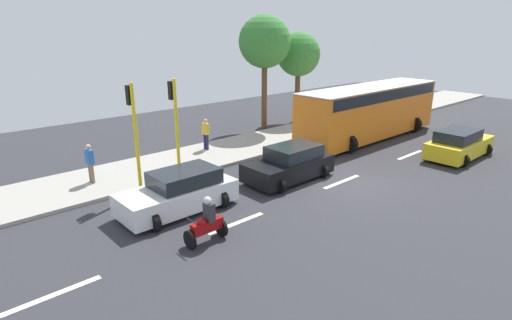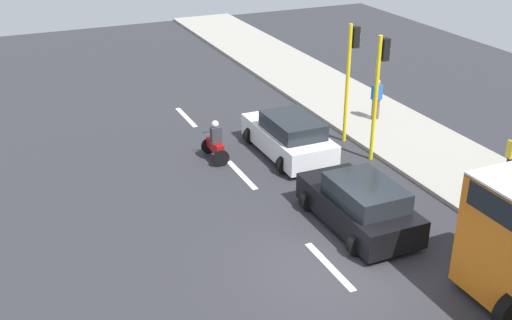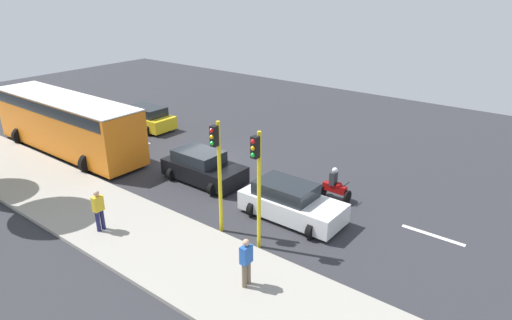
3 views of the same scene
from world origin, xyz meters
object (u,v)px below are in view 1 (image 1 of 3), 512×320
(city_bus, at_px, (370,108))
(pedestrian_by_tree, at_px, (206,133))
(car_white, at_px, (179,192))
(car_yellow_cab, at_px, (459,144))
(street_tree_south, at_px, (265,42))
(traffic_light_corner, at_px, (134,123))
(motorcycle, at_px, (207,223))
(traffic_light_midblock, at_px, (175,116))
(street_tree_center, at_px, (298,55))
(pedestrian_near_signal, at_px, (90,162))
(car_black, at_px, (290,164))

(city_bus, xyz_separation_m, pedestrian_by_tree, (4.19, 9.15, -0.79))
(car_white, relative_size, car_yellow_cab, 0.98)
(street_tree_south, bearing_deg, car_yellow_cab, -164.91)
(traffic_light_corner, bearing_deg, car_yellow_cab, -114.71)
(motorcycle, xyz_separation_m, traffic_light_midblock, (5.22, -2.20, 2.29))
(traffic_light_midblock, height_order, street_tree_south, street_tree_south)
(street_tree_center, bearing_deg, city_bus, 176.85)
(traffic_light_midblock, xyz_separation_m, street_tree_south, (4.78, -9.62, 2.66))
(city_bus, relative_size, street_tree_south, 1.51)
(pedestrian_near_signal, relative_size, pedestrian_by_tree, 1.00)
(car_yellow_cab, bearing_deg, motorcycle, 84.32)
(motorcycle, height_order, street_tree_south, street_tree_south)
(car_yellow_cab, relative_size, pedestrian_by_tree, 2.60)
(motorcycle, relative_size, pedestrian_near_signal, 0.91)
(car_white, bearing_deg, street_tree_center, -62.55)
(car_white, bearing_deg, traffic_light_corner, 6.34)
(pedestrian_near_signal, height_order, street_tree_south, street_tree_south)
(traffic_light_midblock, xyz_separation_m, street_tree_center, (4.98, -13.05, 1.75))
(motorcycle, bearing_deg, street_tree_center, -56.22)
(car_white, distance_m, motorcycle, 2.69)
(traffic_light_corner, bearing_deg, pedestrian_near_signal, 29.28)
(pedestrian_near_signal, distance_m, street_tree_south, 13.70)
(car_black, bearing_deg, traffic_light_midblock, 51.61)
(car_white, relative_size, city_bus, 0.39)
(car_black, xyz_separation_m, car_white, (0.44, 5.41, 0.00))
(car_black, distance_m, pedestrian_by_tree, 5.98)
(car_white, xyz_separation_m, city_bus, (1.33, -14.27, 1.13))
(pedestrian_by_tree, bearing_deg, city_bus, -114.60)
(car_white, height_order, pedestrian_by_tree, pedestrian_by_tree)
(car_white, distance_m, car_yellow_cab, 14.86)
(traffic_light_midblock, bearing_deg, pedestrian_by_tree, -50.67)
(car_black, bearing_deg, car_white, 85.38)
(traffic_light_corner, xyz_separation_m, street_tree_south, (4.78, -11.48, 2.66))
(car_black, bearing_deg, city_bus, -78.71)
(traffic_light_midblock, height_order, street_tree_center, street_tree_center)
(car_yellow_cab, xyz_separation_m, motorcycle, (1.48, 14.92, -0.07))
(car_white, relative_size, pedestrian_by_tree, 2.55)
(city_bus, relative_size, pedestrian_by_tree, 6.51)
(traffic_light_corner, distance_m, street_tree_center, 15.81)
(car_black, height_order, traffic_light_midblock, traffic_light_midblock)
(pedestrian_by_tree, distance_m, traffic_light_corner, 6.42)
(city_bus, bearing_deg, car_black, 101.29)
(pedestrian_by_tree, bearing_deg, motorcycle, 144.73)
(car_yellow_cab, bearing_deg, street_tree_south, 15.09)
(street_tree_south, bearing_deg, traffic_light_midblock, 116.43)
(car_black, bearing_deg, car_yellow_cab, -112.40)
(pedestrian_near_signal, xyz_separation_m, street_tree_south, (2.72, -12.64, 4.53))
(pedestrian_near_signal, bearing_deg, pedestrian_by_tree, -82.62)
(car_black, relative_size, pedestrian_by_tree, 2.45)
(motorcycle, distance_m, street_tree_center, 18.79)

